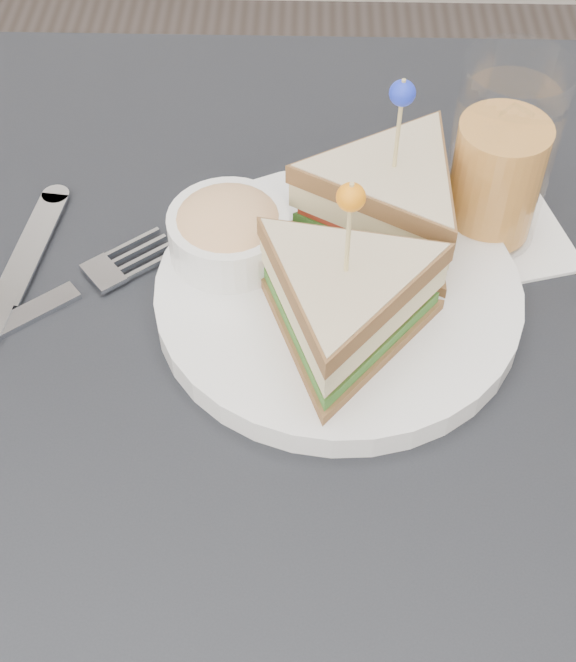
{
  "coord_description": "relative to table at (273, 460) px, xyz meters",
  "views": [
    {
      "loc": [
        0.02,
        -0.34,
        1.21
      ],
      "look_at": [
        0.01,
        0.01,
        0.8
      ],
      "focal_mm": 50.0,
      "sensor_mm": 36.0,
      "label": 1
    }
  ],
  "objects": [
    {
      "name": "plate_meal",
      "position": [
        0.05,
        0.08,
        0.12
      ],
      "size": [
        0.31,
        0.31,
        0.14
      ],
      "rotation": [
        0.0,
        0.0,
        0.35
      ],
      "color": "white",
      "rests_on": "table"
    },
    {
      "name": "table",
      "position": [
        0.0,
        0.0,
        0.0
      ],
      "size": [
        0.8,
        0.8,
        0.75
      ],
      "color": "black",
      "rests_on": "ground"
    },
    {
      "name": "cutlery_knife",
      "position": [
        -0.18,
        0.08,
        0.08
      ],
      "size": [
        0.04,
        0.21,
        0.01
      ],
      "rotation": [
        0.0,
        0.0,
        -0.13
      ],
      "color": "silver",
      "rests_on": "table"
    },
    {
      "name": "cutlery_fork",
      "position": [
        -0.15,
        0.07,
        0.08
      ],
      "size": [
        0.18,
        0.15,
        0.01
      ],
      "rotation": [
        0.0,
        0.0,
        -0.89
      ],
      "color": "silver",
      "rests_on": "table"
    },
    {
      "name": "drink_set",
      "position": [
        0.15,
        0.15,
        0.14
      ],
      "size": [
        0.13,
        0.13,
        0.14
      ],
      "rotation": [
        0.0,
        0.0,
        0.27
      ],
      "color": "white",
      "rests_on": "table"
    }
  ]
}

